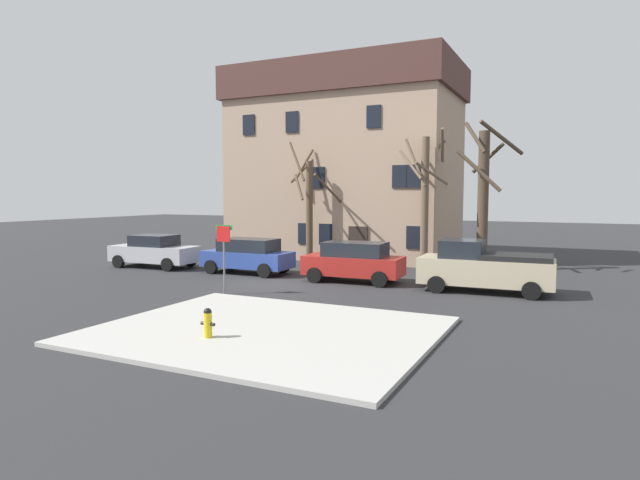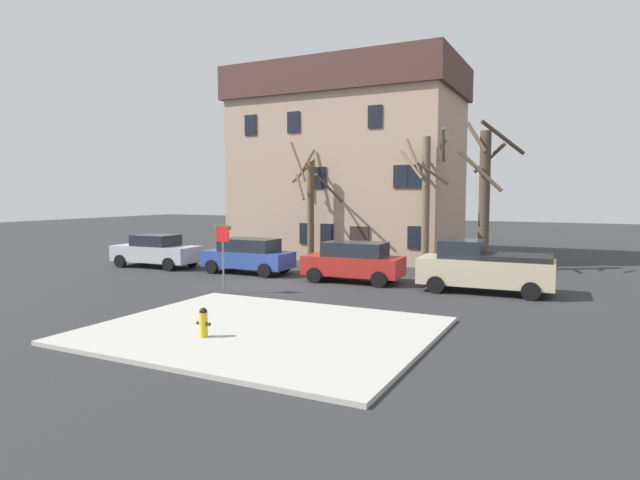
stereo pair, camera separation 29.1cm
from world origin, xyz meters
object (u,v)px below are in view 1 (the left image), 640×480
(tree_bare_far, at_px, (483,194))
(car_blue_wagon, at_px, (248,255))
(car_red_wagon, at_px, (354,261))
(street_sign_pole, at_px, (224,246))
(pickup_truck_beige, at_px, (484,267))
(building_main, at_px, (345,162))
(tree_bare_near, at_px, (309,205))
(car_silver_sedan, at_px, (155,251))
(tree_bare_mid, at_px, (425,196))
(fire_hydrant, at_px, (208,322))
(bicycle_leaning, at_px, (293,253))

(tree_bare_far, height_order, car_blue_wagon, tree_bare_far)
(car_red_wagon, xyz_separation_m, street_sign_pole, (-3.42, -4.87, 0.97))
(car_red_wagon, bearing_deg, pickup_truck_beige, 0.04)
(building_main, distance_m, tree_bare_far, 9.83)
(pickup_truck_beige, bearing_deg, tree_bare_near, 154.90)
(tree_bare_near, relative_size, car_silver_sedan, 1.42)
(tree_bare_mid, xyz_separation_m, fire_hydrant, (-1.58, -15.76, -3.24))
(car_silver_sedan, bearing_deg, tree_bare_far, 21.29)
(pickup_truck_beige, bearing_deg, car_blue_wagon, 179.48)
(fire_hydrant, bearing_deg, tree_bare_near, 107.39)
(tree_bare_far, xyz_separation_m, fire_hydrant, (-4.35, -16.57, -3.33))
(building_main, bearing_deg, tree_bare_near, -92.26)
(car_red_wagon, height_order, street_sign_pole, street_sign_pole)
(street_sign_pole, relative_size, bicycle_leaning, 1.58)
(fire_hydrant, bearing_deg, street_sign_pole, 122.27)
(tree_bare_near, height_order, tree_bare_far, tree_bare_far)
(car_blue_wagon, height_order, street_sign_pole, street_sign_pole)
(tree_bare_far, xyz_separation_m, car_blue_wagon, (-10.17, -5.88, -2.96))
(car_blue_wagon, bearing_deg, bicycle_leaning, 96.50)
(tree_bare_mid, xyz_separation_m, car_red_wagon, (-1.76, -5.17, -2.85))
(fire_hydrant, distance_m, street_sign_pole, 6.89)
(car_red_wagon, distance_m, pickup_truck_beige, 5.56)
(car_blue_wagon, bearing_deg, building_main, 82.71)
(street_sign_pole, bearing_deg, car_red_wagon, 54.93)
(pickup_truck_beige, bearing_deg, tree_bare_mid, 126.32)
(tree_bare_far, relative_size, car_red_wagon, 1.69)
(tree_bare_near, relative_size, car_blue_wagon, 1.51)
(tree_bare_far, height_order, car_silver_sedan, tree_bare_far)
(building_main, bearing_deg, car_blue_wagon, -97.29)
(building_main, bearing_deg, tree_bare_far, -20.96)
(tree_bare_near, bearing_deg, car_silver_sedan, -143.36)
(tree_bare_far, distance_m, pickup_truck_beige, 6.71)
(building_main, relative_size, bicycle_leaning, 8.11)
(car_blue_wagon, relative_size, bicycle_leaning, 2.63)
(bicycle_leaning, bearing_deg, building_main, 61.91)
(car_red_wagon, xyz_separation_m, bicycle_leaning, (-6.30, 5.95, -0.55))
(car_silver_sedan, bearing_deg, tree_bare_mid, 22.30)
(tree_bare_near, xyz_separation_m, street_sign_pole, (1.21, -9.65, -1.40))
(pickup_truck_beige, distance_m, street_sign_pole, 10.26)
(tree_bare_far, height_order, bicycle_leaning, tree_bare_far)
(tree_bare_near, bearing_deg, car_blue_wagon, -102.19)
(tree_bare_mid, bearing_deg, car_red_wagon, -108.82)
(building_main, xyz_separation_m, car_red_wagon, (4.44, -9.43, -4.98))
(tree_bare_far, distance_m, street_sign_pole, 13.61)
(tree_bare_far, bearing_deg, car_silver_sedan, -158.71)
(tree_bare_far, distance_m, fire_hydrant, 17.45)
(tree_bare_mid, bearing_deg, street_sign_pole, -117.30)
(tree_bare_far, xyz_separation_m, car_silver_sedan, (-15.83, -6.17, -2.99))
(car_red_wagon, bearing_deg, tree_bare_mid, 71.18)
(fire_hydrant, bearing_deg, bicycle_leaning, 111.42)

